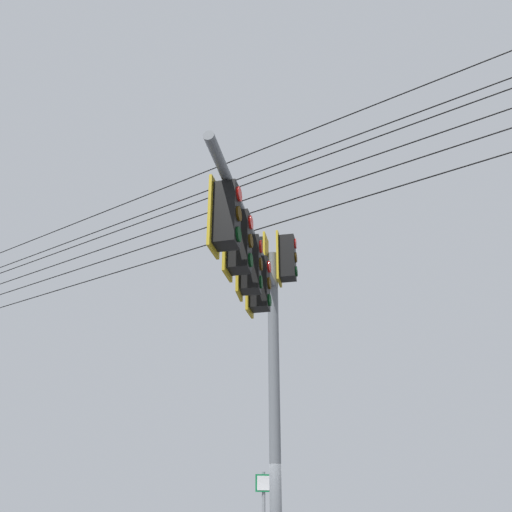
{
  "coord_description": "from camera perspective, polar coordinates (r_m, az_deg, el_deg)",
  "views": [
    {
      "loc": [
        -2.41,
        10.08,
        1.49
      ],
      "look_at": [
        -0.01,
        1.99,
        5.57
      ],
      "focal_mm": 40.03,
      "sensor_mm": 36.0,
      "label": 1
    }
  ],
  "objects": [
    {
      "name": "signal_mast_assembly",
      "position": [
        9.48,
        0.39,
        -4.33
      ],
      "size": [
        1.04,
        4.91,
        6.82
      ],
      "color": "slate",
      "rests_on": "ground"
    },
    {
      "name": "overhead_wire_span",
      "position": [
        12.57,
        -2.32,
        5.82
      ],
      "size": [
        21.2,
        7.39,
        2.78
      ],
      "color": "black"
    }
  ]
}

